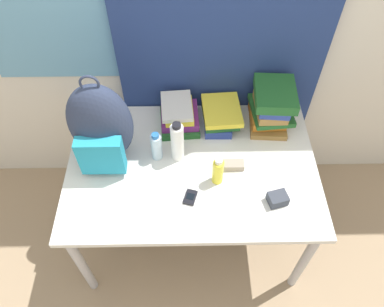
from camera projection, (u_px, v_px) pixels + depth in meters
name	position (u px, v px, depth m)	size (l,w,h in m)	color
ground_plane	(193.00, 292.00, 2.28)	(12.00, 12.00, 0.00)	#9E8466
wall_back	(189.00, 17.00, 1.89)	(6.00, 0.06, 2.50)	silver
curtain_blue	(224.00, 23.00, 1.86)	(1.13, 0.04, 2.50)	navy
desk	(192.00, 173.00, 2.05)	(1.33, 0.89, 0.71)	silver
backpack	(101.00, 127.00, 1.84)	(0.32, 0.26, 0.55)	#2D3851
book_stack_left	(179.00, 115.00, 2.12)	(0.23, 0.26, 0.15)	#1E5623
book_stack_center	(220.00, 116.00, 2.12)	(0.23, 0.27, 0.12)	navy
book_stack_right	(271.00, 106.00, 2.07)	(0.24, 0.29, 0.26)	olive
water_bottle	(157.00, 147.00, 1.96)	(0.06, 0.06, 0.18)	silver
sports_bottle	(177.00, 142.00, 1.93)	(0.07, 0.07, 0.26)	white
sunscreen_bottle	(218.00, 171.00, 1.87)	(0.06, 0.06, 0.17)	yellow
cell_phone	(190.00, 197.00, 1.86)	(0.08, 0.10, 0.02)	black
sunglasses_case	(230.00, 165.00, 1.97)	(0.15, 0.06, 0.04)	gray
camera_pouch	(278.00, 199.00, 1.83)	(0.11, 0.09, 0.06)	#383D47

